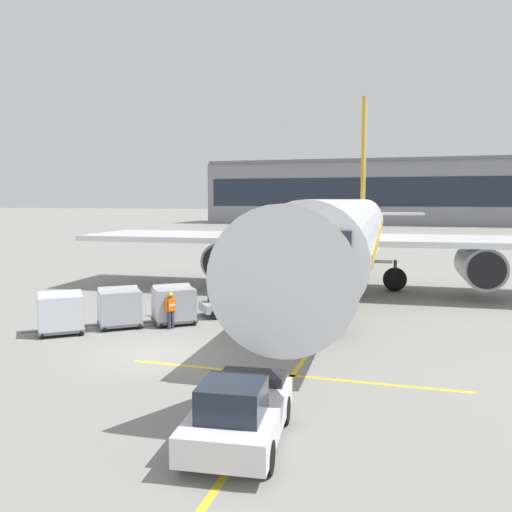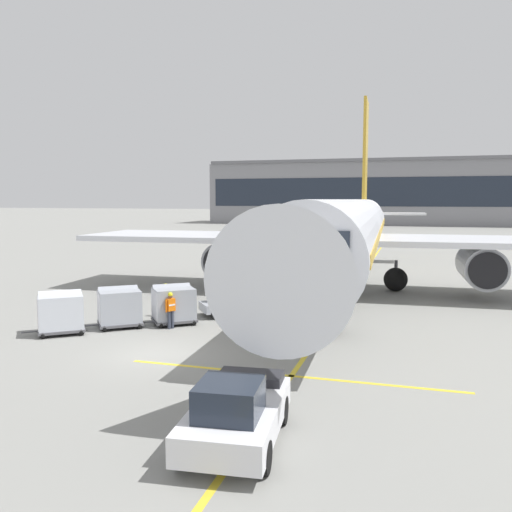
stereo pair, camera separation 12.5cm
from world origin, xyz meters
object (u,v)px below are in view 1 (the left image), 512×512
(ground_crew_by_loader, at_px, (166,298))
(baggage_cart_lead, at_px, (174,304))
(parked_airplane, at_px, (349,232))
(pushback_tug, at_px, (239,412))
(baggage_cart_third, at_px, (61,312))
(baggage_cart_second, at_px, (119,307))
(safety_cone_wingtip, at_px, (251,287))
(safety_cone_engine_keepout, at_px, (252,295))
(belt_loader, at_px, (238,298))
(ground_crew_by_carts, at_px, (171,308))

(ground_crew_by_loader, bearing_deg, baggage_cart_lead, -51.97)
(parked_airplane, bearing_deg, baggage_cart_lead, -121.52)
(pushback_tug, bearing_deg, baggage_cart_third, 143.61)
(baggage_cart_second, bearing_deg, safety_cone_wingtip, 74.22)
(ground_crew_by_loader, distance_m, safety_cone_engine_keepout, 6.08)
(pushback_tug, distance_m, safety_cone_engine_keepout, 18.73)
(baggage_cart_second, xyz_separation_m, safety_cone_engine_keepout, (4.21, 7.94, -0.61))
(belt_loader, distance_m, pushback_tug, 15.11)
(parked_airplane, distance_m, ground_crew_by_loader, 13.50)
(baggage_cart_lead, bearing_deg, baggage_cart_second, -148.17)
(ground_crew_by_loader, height_order, safety_cone_engine_keepout, ground_crew_by_loader)
(belt_loader, bearing_deg, pushback_tug, -71.75)
(baggage_cart_third, distance_m, ground_crew_by_loader, 5.49)
(baggage_cart_second, height_order, ground_crew_by_carts, baggage_cart_second)
(baggage_cart_third, relative_size, safety_cone_wingtip, 4.17)
(baggage_cart_lead, height_order, baggage_cart_third, same)
(belt_loader, relative_size, safety_cone_wingtip, 7.73)
(ground_crew_by_loader, xyz_separation_m, safety_cone_wingtip, (2.07, 8.47, -0.69))
(parked_airplane, height_order, ground_crew_by_carts, parked_airplane)
(parked_airplane, height_order, safety_cone_engine_keepout, parked_airplane)
(belt_loader, distance_m, ground_crew_by_carts, 4.37)
(parked_airplane, xyz_separation_m, safety_cone_engine_keepout, (-5.13, -5.08, -3.58))
(baggage_cart_lead, bearing_deg, ground_crew_by_loader, 128.03)
(belt_loader, bearing_deg, ground_crew_by_loader, -156.44)
(safety_cone_engine_keepout, xyz_separation_m, safety_cone_wingtip, (-1.04, 3.28, -0.08))
(ground_crew_by_loader, bearing_deg, pushback_tug, -57.51)
(baggage_cart_lead, height_order, safety_cone_wingtip, baggage_cart_lead)
(baggage_cart_second, bearing_deg, ground_crew_by_carts, 9.05)
(baggage_cart_second, distance_m, pushback_tug, 13.71)
(baggage_cart_second, distance_m, baggage_cart_third, 2.66)
(parked_airplane, xyz_separation_m, baggage_cart_third, (-11.24, -14.87, -2.97))
(belt_loader, xyz_separation_m, baggage_cart_third, (-6.45, -6.10, 0.10))
(baggage_cart_third, relative_size, safety_cone_engine_keepout, 3.31)
(pushback_tug, height_order, safety_cone_engine_keepout, pushback_tug)
(belt_loader, distance_m, baggage_cart_lead, 3.74)
(safety_cone_engine_keepout, bearing_deg, baggage_cart_lead, -107.11)
(safety_cone_wingtip, bearing_deg, belt_loader, -78.81)
(parked_airplane, height_order, baggage_cart_lead, parked_airplane)
(parked_airplane, distance_m, belt_loader, 10.45)
(parked_airplane, xyz_separation_m, pushback_tug, (-0.06, -23.11, -3.15))
(baggage_cart_second, relative_size, ground_crew_by_loader, 1.52)
(baggage_cart_lead, bearing_deg, parked_airplane, 58.48)
(baggage_cart_third, bearing_deg, safety_cone_engine_keepout, 57.99)
(ground_crew_by_loader, relative_size, ground_crew_by_carts, 1.00)
(parked_airplane, distance_m, baggage_cart_lead, 14.00)
(ground_crew_by_carts, relative_size, safety_cone_engine_keepout, 2.18)
(safety_cone_engine_keepout, bearing_deg, pushback_tug, -74.31)
(pushback_tug, xyz_separation_m, ground_crew_by_carts, (-6.80, 10.49, 0.17))
(baggage_cart_third, xyz_separation_m, ground_crew_by_loader, (3.01, 4.60, -0.00))
(parked_airplane, relative_size, baggage_cart_second, 17.61)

